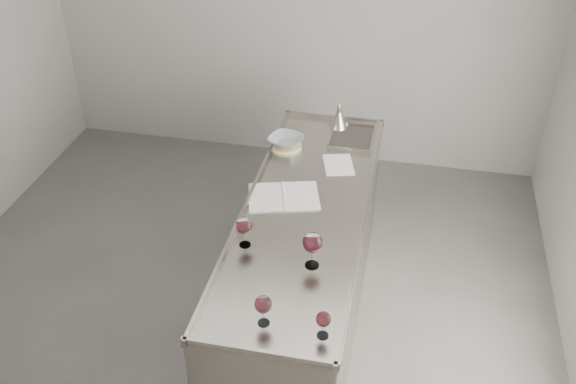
% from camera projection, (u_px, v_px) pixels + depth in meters
% --- Properties ---
extents(room_shell, '(4.54, 5.04, 2.84)m').
position_uv_depth(room_shell, '(208.00, 162.00, 3.56)').
color(room_shell, '#4C4947').
rests_on(room_shell, ground).
extents(counter, '(0.77, 2.42, 0.97)m').
position_uv_depth(counter, '(304.00, 265.00, 4.24)').
color(counter, gray).
rests_on(counter, ground).
extents(wine_glass_left, '(0.10, 0.10, 0.19)m').
position_uv_depth(wine_glass_left, '(244.00, 226.00, 3.61)').
color(wine_glass_left, white).
rests_on(wine_glass_left, counter).
extents(wine_glass_middle, '(0.09, 0.09, 0.17)m').
position_uv_depth(wine_glass_middle, '(263.00, 305.00, 3.11)').
color(wine_glass_middle, white).
rests_on(wine_glass_middle, counter).
extents(wine_glass_right, '(0.11, 0.11, 0.22)m').
position_uv_depth(wine_glass_right, '(313.00, 243.00, 3.45)').
color(wine_glass_right, white).
rests_on(wine_glass_right, counter).
extents(wine_glass_small, '(0.07, 0.07, 0.15)m').
position_uv_depth(wine_glass_small, '(323.00, 320.00, 3.05)').
color(wine_glass_small, white).
rests_on(wine_glass_small, counter).
extents(notebook, '(0.51, 0.42, 0.02)m').
position_uv_depth(notebook, '(284.00, 196.00, 4.07)').
color(notebook, white).
rests_on(notebook, counter).
extents(loose_paper_top, '(0.26, 0.32, 0.00)m').
position_uv_depth(loose_paper_top, '(338.00, 165.00, 4.39)').
color(loose_paper_top, silver).
rests_on(loose_paper_top, counter).
extents(trivet, '(0.26, 0.26, 0.02)m').
position_uv_depth(trivet, '(286.00, 145.00, 4.58)').
color(trivet, '#CABB82').
rests_on(trivet, counter).
extents(ceramic_bowl, '(0.30, 0.30, 0.06)m').
position_uv_depth(ceramic_bowl, '(286.00, 141.00, 4.56)').
color(ceramic_bowl, gray).
rests_on(ceramic_bowl, trivet).
extents(wine_funnel, '(0.14, 0.14, 0.21)m').
position_uv_depth(wine_funnel, '(339.00, 119.00, 4.80)').
color(wine_funnel, '#9A9489').
rests_on(wine_funnel, counter).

